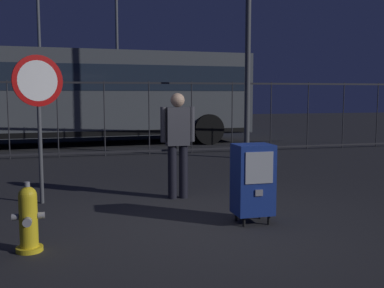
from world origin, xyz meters
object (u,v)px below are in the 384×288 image
object	(u,v)px
bus_far	(74,93)
street_light_far_right	(39,26)
fire_hydrant	(28,219)
pedestrian	(178,139)
bus_near	(90,92)
street_light_near_right	(117,49)
newspaper_box_primary	(253,179)
stop_sign	(38,98)

from	to	relation	value
bus_far	street_light_far_right	bearing A→B (deg)	128.88
street_light_far_right	fire_hydrant	bearing A→B (deg)	-87.30
pedestrian	bus_far	xyz separation A→B (m)	(-1.48, 12.51, 0.76)
bus_near	street_light_near_right	xyz separation A→B (m)	(1.58, 6.75, 2.05)
bus_near	pedestrian	bearing A→B (deg)	-86.39
street_light_far_right	newspaper_box_primary	bearing A→B (deg)	-77.82
fire_hydrant	street_light_near_right	world-z (taller)	street_light_near_right
pedestrian	bus_near	world-z (taller)	bus_near
newspaper_box_primary	bus_far	distance (m)	14.32
bus_near	street_light_far_right	xyz separation A→B (m)	(-1.86, 6.07, 2.89)
fire_hydrant	bus_far	bearing A→B (deg)	87.61
bus_near	street_light_far_right	world-z (taller)	street_light_far_right
bus_far	pedestrian	bearing A→B (deg)	-79.51
bus_far	fire_hydrant	bearing A→B (deg)	-88.63
street_light_near_right	street_light_far_right	world-z (taller)	street_light_far_right
fire_hydrant	street_light_far_right	bearing A→B (deg)	92.70
pedestrian	street_light_far_right	distance (m)	15.21
bus_far	street_light_near_right	world-z (taller)	street_light_near_right
newspaper_box_primary	stop_sign	bearing A→B (deg)	146.26
newspaper_box_primary	bus_near	xyz separation A→B (m)	(-1.61, 10.03, 1.14)
newspaper_box_primary	street_light_near_right	bearing A→B (deg)	90.11
fire_hydrant	stop_sign	world-z (taller)	stop_sign
stop_sign	fire_hydrant	bearing A→B (deg)	-90.13
pedestrian	bus_near	bearing A→B (deg)	96.78
bus_near	street_light_far_right	distance (m)	6.97
newspaper_box_primary	stop_sign	xyz separation A→B (m)	(-2.69, 1.80, 1.03)
fire_hydrant	stop_sign	bearing A→B (deg)	89.87
stop_sign	bus_near	size ratio (longest dim) A/B	0.21
bus_far	street_light_near_right	size ratio (longest dim) A/B	1.66
bus_near	street_light_far_right	bearing A→B (deg)	103.88
pedestrian	street_light_near_right	size ratio (longest dim) A/B	0.26
stop_sign	bus_far	world-z (taller)	bus_far
fire_hydrant	bus_near	size ratio (longest dim) A/B	0.07
bus_far	street_light_near_right	distance (m)	3.93
stop_sign	bus_far	distance (m)	12.34
stop_sign	street_light_far_right	world-z (taller)	street_light_far_right
stop_sign	street_light_near_right	size ratio (longest dim) A/B	0.35
fire_hydrant	bus_far	size ratio (longest dim) A/B	0.07
pedestrian	bus_near	distance (m)	8.51
fire_hydrant	stop_sign	size ratio (longest dim) A/B	0.33
bus_far	bus_near	bearing A→B (deg)	-79.62
pedestrian	street_light_far_right	bearing A→B (deg)	101.18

